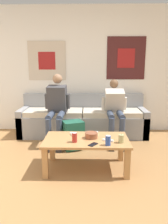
# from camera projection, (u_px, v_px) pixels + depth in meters

# --- Properties ---
(ground_plane) EXTENTS (18.00, 18.00, 0.00)m
(ground_plane) POSITION_uv_depth(u_px,v_px,m) (89.00, 190.00, 2.47)
(ground_plane) COLOR #9E7042
(wall_back) EXTENTS (10.00, 0.07, 2.55)m
(wall_back) POSITION_uv_depth(u_px,v_px,m) (89.00, 70.00, 4.54)
(wall_back) COLOR white
(wall_back) RESTS_ON ground_plane
(couch) EXTENTS (2.49, 0.72, 0.80)m
(couch) POSITION_uv_depth(u_px,v_px,m) (83.00, 120.00, 4.40)
(couch) COLOR gray
(couch) RESTS_ON ground_plane
(coffee_table) EXTENTS (1.12, 0.64, 0.43)m
(coffee_table) POSITION_uv_depth(u_px,v_px,m) (86.00, 144.00, 2.92)
(coffee_table) COLOR #B27F4C
(coffee_table) RESTS_ON ground_plane
(person_seated_adult) EXTENTS (0.47, 0.87, 1.22)m
(person_seated_adult) POSITION_uv_depth(u_px,v_px,m) (57.00, 106.00, 3.93)
(person_seated_adult) COLOR #384256
(person_seated_adult) RESTS_ON ground_plane
(person_seated_teen) EXTENTS (0.47, 0.86, 1.12)m
(person_seated_teen) POSITION_uv_depth(u_px,v_px,m) (115.00, 108.00, 3.95)
(person_seated_teen) COLOR #384256
(person_seated_teen) RESTS_ON ground_plane
(backpack) EXTENTS (0.40, 0.38, 0.48)m
(backpack) POSITION_uv_depth(u_px,v_px,m) (73.00, 136.00, 3.65)
(backpack) COLOR #1E5642
(backpack) RESTS_ON ground_plane
(ceramic_bowl) EXTENTS (0.17, 0.17, 0.08)m
(ceramic_bowl) POSITION_uv_depth(u_px,v_px,m) (91.00, 135.00, 2.93)
(ceramic_bowl) COLOR brown
(ceramic_bowl) RESTS_ON coffee_table
(pillar_candle) EXTENTS (0.07, 0.07, 0.12)m
(pillar_candle) POSITION_uv_depth(u_px,v_px,m) (121.00, 139.00, 2.75)
(pillar_candle) COLOR tan
(pillar_candle) RESTS_ON coffee_table
(drink_can_blue) EXTENTS (0.07, 0.07, 0.12)m
(drink_can_blue) POSITION_uv_depth(u_px,v_px,m) (108.00, 140.00, 2.66)
(drink_can_blue) COLOR #28479E
(drink_can_blue) RESTS_ON coffee_table
(drink_can_red) EXTENTS (0.07, 0.07, 0.12)m
(drink_can_red) POSITION_uv_depth(u_px,v_px,m) (75.00, 137.00, 2.77)
(drink_can_red) COLOR maroon
(drink_can_red) RESTS_ON coffee_table
(game_controller_near_left) EXTENTS (0.09, 0.15, 0.03)m
(game_controller_near_left) POSITION_uv_depth(u_px,v_px,m) (72.00, 134.00, 3.06)
(game_controller_near_left) COLOR white
(game_controller_near_left) RESTS_ON coffee_table
(game_controller_near_right) EXTENTS (0.04, 0.15, 0.03)m
(game_controller_near_right) POSITION_uv_depth(u_px,v_px,m) (97.00, 133.00, 3.09)
(game_controller_near_right) COLOR white
(game_controller_near_right) RESTS_ON coffee_table
(game_controller_far_center) EXTENTS (0.15, 0.09, 0.03)m
(game_controller_far_center) POSITION_uv_depth(u_px,v_px,m) (108.00, 140.00, 2.81)
(game_controller_far_center) COLOR white
(game_controller_far_center) RESTS_ON coffee_table
(cell_phone) EXTENTS (0.13, 0.15, 0.01)m
(cell_phone) POSITION_uv_depth(u_px,v_px,m) (93.00, 144.00, 2.69)
(cell_phone) COLOR black
(cell_phone) RESTS_ON coffee_table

